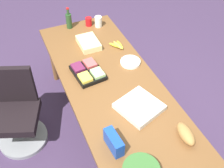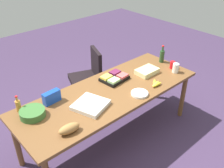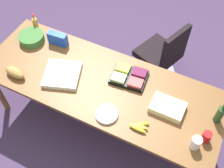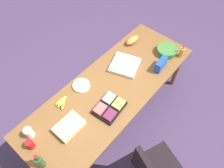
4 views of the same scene
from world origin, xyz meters
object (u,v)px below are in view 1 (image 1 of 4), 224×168
(office_chair, at_px, (18,117))
(sheet_cake, at_px, (89,43))
(chip_bag_blue, at_px, (114,142))
(fruit_platter, at_px, (88,72))
(banana_bunch, at_px, (118,45))
(paper_plate_stack, at_px, (130,62))
(mayo_jar, at_px, (98,22))
(conference_table, at_px, (113,89))
(red_solo_cup, at_px, (89,22))
(wine_bottle, at_px, (69,20))
(pizza_box, at_px, (139,107))
(bread_loaf, at_px, (186,134))

(office_chair, bearing_deg, sheet_cake, -69.92)
(office_chair, distance_m, chip_bag_blue, 1.37)
(fruit_platter, height_order, sheet_cake, fruit_platter)
(banana_bunch, xyz_separation_m, paper_plate_stack, (-0.33, -0.01, -0.01))
(banana_bunch, height_order, mayo_jar, mayo_jar)
(conference_table, height_order, red_solo_cup, red_solo_cup)
(chip_bag_blue, bearing_deg, mayo_jar, -17.24)
(paper_plate_stack, relative_size, wine_bottle, 0.79)
(paper_plate_stack, bearing_deg, sheet_cake, 32.08)
(sheet_cake, bearing_deg, conference_table, 179.82)
(red_solo_cup, relative_size, mayo_jar, 0.80)
(pizza_box, bearing_deg, mayo_jar, -25.43)
(sheet_cake, bearing_deg, wine_bottle, 12.07)
(office_chair, distance_m, red_solo_cup, 1.46)
(pizza_box, height_order, mayo_jar, mayo_jar)
(red_solo_cup, relative_size, paper_plate_stack, 0.50)
(banana_bunch, relative_size, sheet_cake, 0.55)
(pizza_box, xyz_separation_m, bread_loaf, (-0.44, -0.21, 0.03))
(conference_table, bearing_deg, banana_bunch, -28.38)
(banana_bunch, bearing_deg, bread_loaf, -179.87)
(pizza_box, distance_m, wine_bottle, 1.59)
(conference_table, bearing_deg, wine_bottle, 4.60)
(chip_bag_blue, bearing_deg, conference_table, -22.66)
(fruit_platter, relative_size, chip_bag_blue, 1.76)
(bread_loaf, height_order, paper_plate_stack, bread_loaf)
(conference_table, bearing_deg, bread_loaf, -159.81)
(bread_loaf, bearing_deg, paper_plate_stack, -0.21)
(pizza_box, relative_size, bread_loaf, 1.50)
(conference_table, relative_size, paper_plate_stack, 11.63)
(fruit_platter, distance_m, wine_bottle, 0.94)
(mayo_jar, relative_size, chip_bag_blue, 0.63)
(mayo_jar, distance_m, chip_bag_blue, 1.83)
(mayo_jar, bearing_deg, bread_loaf, -178.48)
(conference_table, distance_m, red_solo_cup, 1.15)
(office_chair, distance_m, bread_loaf, 1.83)
(office_chair, bearing_deg, bread_loaf, -132.67)
(banana_bunch, height_order, paper_plate_stack, banana_bunch)
(conference_table, distance_m, sheet_cake, 0.73)
(sheet_cake, relative_size, mayo_jar, 2.32)
(conference_table, relative_size, wine_bottle, 9.21)
(red_solo_cup, xyz_separation_m, pizza_box, (-1.53, 0.05, -0.03))
(banana_bunch, bearing_deg, red_solo_cup, 15.01)
(pizza_box, relative_size, banana_bunch, 2.04)
(pizza_box, relative_size, wine_bottle, 1.30)
(conference_table, relative_size, red_solo_cup, 23.25)
(pizza_box, height_order, sheet_cake, sheet_cake)
(conference_table, bearing_deg, chip_bag_blue, 157.34)
(red_solo_cup, distance_m, chip_bag_blue, 1.87)
(red_solo_cup, distance_m, wine_bottle, 0.25)
(red_solo_cup, bearing_deg, fruit_platter, 159.69)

